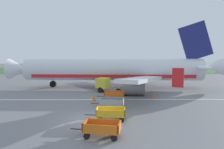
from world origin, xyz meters
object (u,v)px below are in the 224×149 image
baggage_cart_second_in_row (111,113)px  baggage_cart_fourth_in_row (114,95)px  traffic_cone_mid_apron (94,98)px  airplane (119,70)px  service_truck_beside_carts (106,85)px  traffic_cone_by_carts (153,95)px  baggage_cart_nearest (102,128)px  traffic_cone_near_plane (118,94)px  baggage_cart_third_in_row (112,103)px

baggage_cart_second_in_row → baggage_cart_fourth_in_row: same height
baggage_cart_second_in_row → traffic_cone_mid_apron: size_ratio=5.23×
airplane → service_truck_beside_carts: (-2.20, -4.04, -1.95)m
traffic_cone_by_carts → airplane: bearing=117.7°
traffic_cone_by_carts → baggage_cart_nearest: bearing=-115.9°
baggage_cart_second_in_row → service_truck_beside_carts: service_truck_beside_carts is taller
traffic_cone_near_plane → baggage_cart_fourth_in_row: bearing=-104.2°
baggage_cart_third_in_row → baggage_cart_fourth_in_row: same height
baggage_cart_fourth_in_row → traffic_cone_mid_apron: (-2.51, -0.69, -0.26)m
baggage_cart_third_in_row → traffic_cone_mid_apron: 4.01m
baggage_cart_nearest → baggage_cart_third_in_row: (0.72, 7.50, 0.00)m
traffic_cone_near_plane → airplane: bearing=86.4°
baggage_cart_fourth_in_row → airplane: bearing=83.9°
baggage_cart_fourth_in_row → traffic_cone_near_plane: (0.55, 2.18, -0.27)m
baggage_cart_fourth_in_row → traffic_cone_mid_apron: 2.62m
baggage_cart_nearest → service_truck_beside_carts: size_ratio=0.76×
traffic_cone_mid_apron → baggage_cart_fourth_in_row: bearing=15.4°
baggage_cart_third_in_row → traffic_cone_by_carts: baggage_cart_third_in_row is taller
traffic_cone_by_carts → traffic_cone_near_plane: bearing=171.5°
traffic_cone_by_carts → baggage_cart_fourth_in_row: bearing=-164.3°
baggage_cart_nearest → traffic_cone_mid_apron: (-1.44, 10.86, -0.26)m
baggage_cart_fourth_in_row → service_truck_beside_carts: bearing=102.1°
traffic_cone_by_carts → traffic_cone_mid_apron: bearing=-164.4°
baggage_cart_nearest → service_truck_beside_carts: 17.09m
baggage_cart_nearest → traffic_cone_near_plane: size_ratio=5.39×
baggage_cart_third_in_row → traffic_cone_mid_apron: baggage_cart_third_in_row is taller
airplane → traffic_cone_near_plane: airplane is taller
baggage_cart_nearest → traffic_cone_near_plane: 13.84m
service_truck_beside_carts → traffic_cone_by_carts: bearing=-32.1°
baggage_cart_third_in_row → service_truck_beside_carts: 9.63m
baggage_cart_third_in_row → baggage_cart_fourth_in_row: size_ratio=1.01×
baggage_cart_third_in_row → traffic_cone_by_carts: size_ratio=6.12×
airplane → traffic_cone_mid_apron: airplane is taller
baggage_cart_fourth_in_row → traffic_cone_near_plane: size_ratio=5.34×
baggage_cart_fourth_in_row → traffic_cone_mid_apron: baggage_cart_fourth_in_row is taller
baggage_cart_nearest → baggage_cart_second_in_row: same height
service_truck_beside_carts → traffic_cone_mid_apron: size_ratio=6.94×
baggage_cart_fourth_in_row → service_truck_beside_carts: (-1.18, 5.53, 0.50)m
airplane → baggage_cart_fourth_in_row: size_ratio=10.48×
baggage_cart_second_in_row → baggage_cart_nearest: bearing=-99.6°
airplane → baggage_cart_fourth_in_row: airplane is taller
baggage_cart_nearest → baggage_cart_third_in_row: size_ratio=1.00×
baggage_cart_third_in_row → traffic_cone_near_plane: 6.31m
baggage_cart_fourth_in_row → traffic_cone_by_carts: size_ratio=6.06×
baggage_cart_nearest → traffic_cone_mid_apron: bearing=97.5°
baggage_cart_third_in_row → baggage_cart_second_in_row: bearing=-91.7°
baggage_cart_second_in_row → baggage_cart_third_in_row: (0.12, 3.92, 0.00)m
baggage_cart_nearest → baggage_cart_fourth_in_row: same height
baggage_cart_third_in_row → traffic_cone_near_plane: bearing=81.8°
service_truck_beside_carts → traffic_cone_near_plane: (1.73, -3.34, -0.76)m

